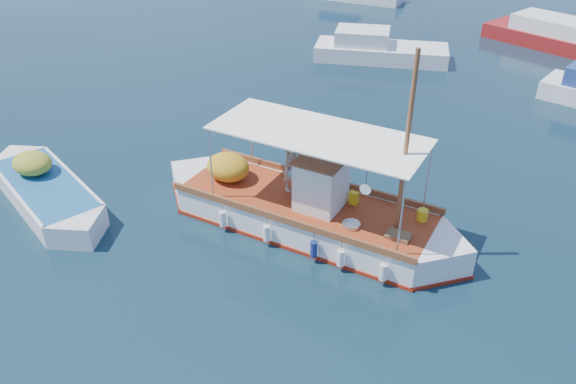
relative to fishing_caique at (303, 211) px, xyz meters
The scene contains 5 objects.
ground 0.95m from the fishing_caique, 51.70° to the right, with size 160.00×160.00×0.00m, color black.
fishing_caique is the anchor object (origin of this frame).
dinghy 8.38m from the fishing_caique, 153.17° to the right, with size 6.62×3.03×1.66m.
bg_boat_nw 16.08m from the fishing_caique, 110.63° to the left, with size 7.31×5.11×1.80m.
bg_boat_n 22.99m from the fishing_caique, 84.34° to the left, with size 10.44×4.97×1.80m.
Camera 1 is at (7.40, -10.95, 9.90)m, focal length 35.00 mm.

